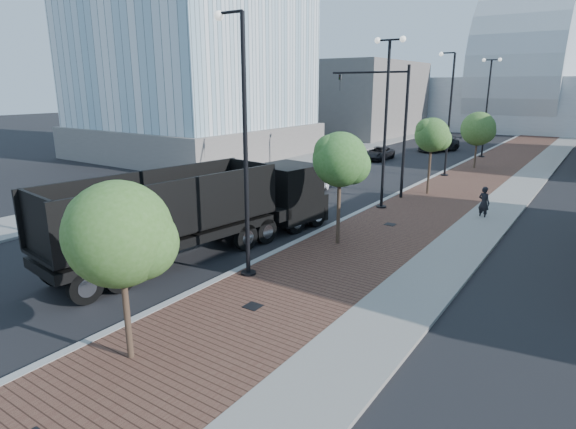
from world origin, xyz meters
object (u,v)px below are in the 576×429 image
Objects in this scene: dark_car_mid at (378,153)px; white_sedan at (309,181)px; pedestrian at (484,203)px; dump_truck at (236,210)px.

white_sedan is at bearing -84.19° from dark_car_mid.
white_sedan is at bearing 22.92° from pedestrian.
pedestrian is at bearing 59.23° from dump_truck.
pedestrian is at bearing -53.13° from dark_car_mid.
dark_car_mid is at bearing -27.91° from pedestrian.
dump_truck is at bearing -90.42° from white_sedan.
dump_truck reaches higher than white_sedan.
dump_truck is 10.61m from white_sedan.
dark_car_mid is 2.48× the size of pedestrian.
white_sedan is 2.96× the size of pedestrian.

